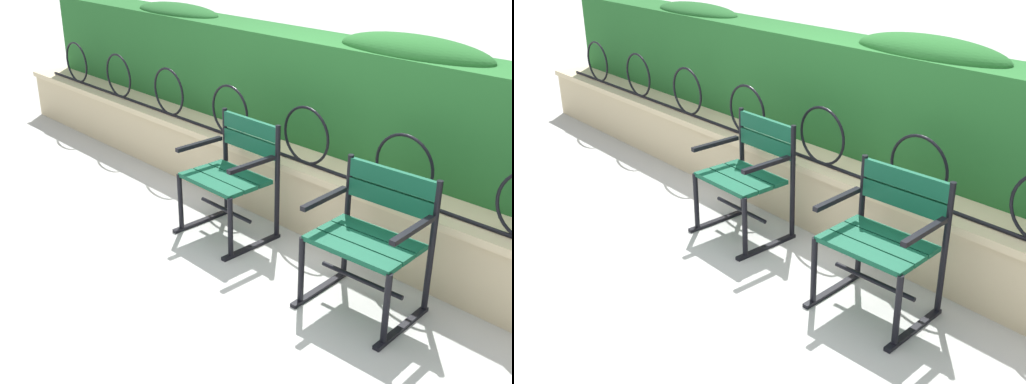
# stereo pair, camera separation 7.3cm
# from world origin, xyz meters

# --- Properties ---
(ground_plane) EXTENTS (60.00, 60.00, 0.00)m
(ground_plane) POSITION_xyz_m (0.00, 0.00, 0.00)
(ground_plane) COLOR #ADADA8
(stone_wall) EXTENTS (8.45, 0.41, 0.50)m
(stone_wall) POSITION_xyz_m (0.00, 0.85, 0.25)
(stone_wall) COLOR #C6B289
(stone_wall) RESTS_ON ground
(iron_arch_fence) EXTENTS (7.89, 0.02, 0.42)m
(iron_arch_fence) POSITION_xyz_m (-0.18, 0.77, 0.69)
(iron_arch_fence) COLOR black
(iron_arch_fence) RESTS_ON stone_wall
(hedge_row) EXTENTS (8.28, 0.46, 0.90)m
(hedge_row) POSITION_xyz_m (0.01, 1.26, 0.92)
(hedge_row) COLOR #236028
(hedge_row) RESTS_ON stone_wall
(park_chair_left) EXTENTS (0.59, 0.52, 0.84)m
(park_chair_left) POSITION_xyz_m (-0.50, 0.36, 0.46)
(park_chair_left) COLOR #0F4C33
(park_chair_left) RESTS_ON ground
(park_chair_right) EXTENTS (0.64, 0.56, 0.82)m
(park_chair_right) POSITION_xyz_m (0.73, 0.32, 0.46)
(park_chair_right) COLOR #0F4C33
(park_chair_right) RESTS_ON ground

